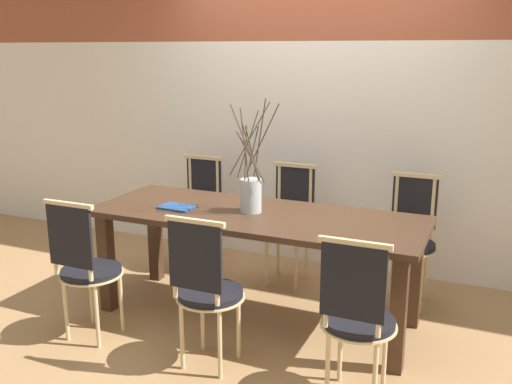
% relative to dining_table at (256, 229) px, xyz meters
% --- Properties ---
extents(ground_plane, '(16.00, 16.00, 0.00)m').
position_rel_dining_table_xyz_m(ground_plane, '(0.00, 0.00, -0.67)').
color(ground_plane, '#A87F51').
extents(wall_rear, '(12.00, 0.06, 3.20)m').
position_rel_dining_table_xyz_m(wall_rear, '(0.00, 1.25, 0.93)').
color(wall_rear, white).
rests_on(wall_rear, ground_plane).
extents(dining_table, '(2.30, 0.85, 0.78)m').
position_rel_dining_table_xyz_m(dining_table, '(0.00, 0.00, 0.00)').
color(dining_table, '#422B1C').
rests_on(dining_table, ground_plane).
extents(chair_near_leftend, '(0.41, 0.41, 0.97)m').
position_rel_dining_table_xyz_m(chair_near_leftend, '(-0.88, -0.73, -0.14)').
color(chair_near_leftend, black).
rests_on(chair_near_leftend, ground_plane).
extents(chair_near_left, '(0.41, 0.41, 0.97)m').
position_rel_dining_table_xyz_m(chair_near_left, '(-0.00, -0.73, -0.14)').
color(chair_near_left, black).
rests_on(chair_near_left, ground_plane).
extents(chair_near_center, '(0.41, 0.41, 0.97)m').
position_rel_dining_table_xyz_m(chair_near_center, '(0.89, -0.73, -0.14)').
color(chair_near_center, black).
rests_on(chair_near_center, ground_plane).
extents(chair_far_leftend, '(0.41, 0.41, 0.97)m').
position_rel_dining_table_xyz_m(chair_far_leftend, '(-0.87, 0.73, -0.14)').
color(chair_far_leftend, black).
rests_on(chair_far_leftend, ground_plane).
extents(chair_far_left, '(0.41, 0.41, 0.97)m').
position_rel_dining_table_xyz_m(chair_far_left, '(-0.02, 0.73, -0.14)').
color(chair_far_left, black).
rests_on(chair_far_left, ground_plane).
extents(chair_far_center, '(0.41, 0.41, 0.97)m').
position_rel_dining_table_xyz_m(chair_far_center, '(0.94, 0.73, -0.14)').
color(chair_far_center, black).
rests_on(chair_far_center, ground_plane).
extents(vase_centerpiece, '(0.36, 0.32, 0.78)m').
position_rel_dining_table_xyz_m(vase_centerpiece, '(-0.05, 0.02, 0.25)').
color(vase_centerpiece, '#B2BCC1').
rests_on(vase_centerpiece, dining_table).
extents(book_stack, '(0.25, 0.18, 0.01)m').
position_rel_dining_table_xyz_m(book_stack, '(-0.56, -0.11, 0.12)').
color(book_stack, '#234C8C').
rests_on(book_stack, dining_table).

